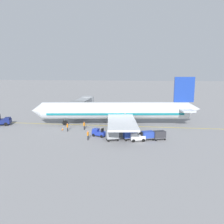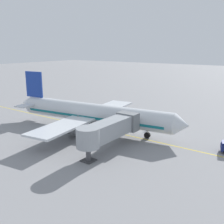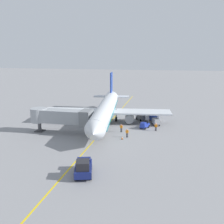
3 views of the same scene
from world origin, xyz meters
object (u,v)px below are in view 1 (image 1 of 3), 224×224
object	(u,v)px
baggage_tug_lead	(137,137)
baggage_cart_second_in_train	(130,135)
baggage_tug_spare	(134,132)
baggage_cart_third_in_train	(148,135)
ground_crew_marshaller	(84,125)
baggage_cart_front	(112,135)
jet_bridge	(83,104)
ground_crew_wing_walker	(88,135)
ground_crew_loader	(67,127)
safety_cone_nose_left	(62,129)
baggage_cart_tail_end	(159,135)
baggage_tug_trailing	(99,133)
parked_airliner	(117,111)

from	to	relation	value
baggage_tug_lead	baggage_cart_second_in_train	distance (m)	1.46
baggage_tug_lead	baggage_tug_spare	world-z (taller)	same
baggage_tug_lead	baggage_cart_third_in_train	size ratio (longest dim) A/B	0.93
baggage_cart_third_in_train	ground_crew_marshaller	size ratio (longest dim) A/B	1.74
baggage_tug_spare	ground_crew_marshaller	bearing A→B (deg)	74.36
baggage_tug_lead	baggage_cart_front	size ratio (longest dim) A/B	0.93
jet_bridge	ground_crew_wing_walker	xyz separation A→B (m)	(-18.74, -5.47, -2.50)
ground_crew_loader	ground_crew_marshaller	size ratio (longest dim) A/B	1.00
safety_cone_nose_left	baggage_cart_tail_end	bearing A→B (deg)	-102.39
jet_bridge	baggage_cart_tail_end	world-z (taller)	jet_bridge
baggage_tug_trailing	baggage_cart_front	xyz separation A→B (m)	(-2.27, -2.84, 0.24)
parked_airliner	baggage_cart_front	xyz separation A→B (m)	(-11.51, -0.49, -2.24)
baggage_tug_trailing	baggage_cart_front	bearing A→B (deg)	-128.62
baggage_tug_trailing	ground_crew_loader	xyz separation A→B (m)	(2.71, 6.83, 0.24)
baggage_cart_third_in_train	baggage_cart_tail_end	bearing A→B (deg)	-77.64
baggage_tug_trailing	ground_crew_loader	distance (m)	7.35
baggage_tug_lead	jet_bridge	bearing A→B (deg)	37.55
baggage_tug_trailing	baggage_cart_third_in_train	bearing A→B (deg)	-97.72
ground_crew_loader	baggage_cart_tail_end	bearing A→B (deg)	-101.06
baggage_cart_third_in_train	ground_crew_marshaller	xyz separation A→B (m)	(5.62, 12.76, 0.00)
baggage_cart_third_in_train	ground_crew_marshaller	world-z (taller)	ground_crew_marshaller
baggage_cart_front	baggage_cart_tail_end	world-z (taller)	same
ground_crew_loader	ground_crew_marshaller	bearing A→B (deg)	-60.59
jet_bridge	baggage_tug_trailing	xyz separation A→B (m)	(-16.25, -6.92, -2.74)
ground_crew_loader	ground_crew_marshaller	world-z (taller)	same
baggage_cart_front	baggage_tug_lead	bearing A→B (deg)	-86.84
baggage_cart_tail_end	jet_bridge	bearing A→B (deg)	46.42
baggage_tug_trailing	baggage_cart_tail_end	xyz separation A→B (m)	(-0.77, -10.96, 0.24)
jet_bridge	ground_crew_wing_walker	distance (m)	19.69
parked_airliner	baggage_tug_lead	world-z (taller)	parked_airliner
ground_crew_wing_walker	ground_crew_marshaller	size ratio (longest dim) A/B	1.00
safety_cone_nose_left	baggage_cart_second_in_train	bearing A→B (deg)	-109.43
parked_airliner	ground_crew_loader	world-z (taller)	parked_airliner
baggage_tug_trailing	baggage_tug_spare	world-z (taller)	same
ground_crew_marshaller	ground_crew_loader	bearing A→B (deg)	119.41
baggage_cart_third_in_train	baggage_cart_front	bearing A→B (deg)	99.79
safety_cone_nose_left	baggage_cart_front	bearing A→B (deg)	-117.42
parked_airliner	baggage_cart_tail_end	world-z (taller)	parked_airliner
jet_bridge	baggage_cart_third_in_train	bearing A→B (deg)	-137.75
ground_crew_marshaller	safety_cone_nose_left	bearing A→B (deg)	102.76
baggage_tug_spare	ground_crew_wing_walker	xyz separation A→B (m)	(-4.02, 7.94, 0.24)
parked_airliner	baggage_cart_front	distance (m)	11.74
jet_bridge	safety_cone_nose_left	xyz separation A→B (m)	(-12.82, 1.22, -3.16)
ground_crew_marshaller	baggage_cart_third_in_train	bearing A→B (deg)	-113.78
jet_bridge	baggage_tug_trailing	bearing A→B (deg)	-156.93
ground_crew_marshaller	baggage_cart_second_in_train	bearing A→B (deg)	-121.52
baggage_cart_third_in_train	ground_crew_marshaller	distance (m)	13.94
baggage_tug_trailing	ground_crew_marshaller	distance (m)	5.84
baggage_cart_third_in_train	baggage_tug_trailing	bearing A→B (deg)	82.28
baggage_cart_third_in_train	baggage_cart_tail_end	distance (m)	2.07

